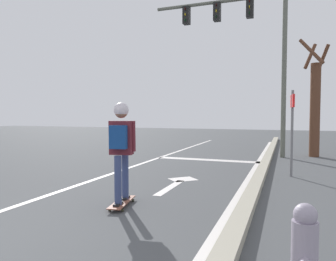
% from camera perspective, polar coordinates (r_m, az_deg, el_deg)
% --- Properties ---
extents(lane_line_center, '(0.12, 20.00, 0.01)m').
position_cam_1_polar(lane_line_center, '(8.61, -7.46, -6.86)').
color(lane_line_center, silver).
rests_on(lane_line_center, ground).
extents(lane_line_curbside, '(0.12, 20.00, 0.01)m').
position_cam_1_polar(lane_line_curbside, '(7.66, 14.52, -8.15)').
color(lane_line_curbside, silver).
rests_on(lane_line_curbside, ground).
extents(stop_bar, '(3.37, 0.40, 0.01)m').
position_cam_1_polar(stop_bar, '(10.23, 7.36, -5.30)').
color(stop_bar, silver).
rests_on(stop_bar, ground).
extents(lane_arrow_stem, '(0.16, 1.40, 0.01)m').
position_cam_1_polar(lane_arrow_stem, '(6.38, 0.37, -10.28)').
color(lane_arrow_stem, silver).
rests_on(lane_arrow_stem, ground).
extents(lane_arrow_head, '(0.71, 0.71, 0.01)m').
position_cam_1_polar(lane_arrow_head, '(7.17, 2.75, -8.82)').
color(lane_arrow_head, silver).
rests_on(lane_arrow_head, ground).
extents(curb_strip, '(0.24, 24.00, 0.14)m').
position_cam_1_polar(curb_strip, '(7.63, 16.41, -7.71)').
color(curb_strip, '#A59E8A').
rests_on(curb_strip, ground).
extents(skateboard, '(0.36, 0.83, 0.07)m').
position_cam_1_polar(skateboard, '(5.18, -8.37, -12.77)').
color(skateboard, brown).
rests_on(skateboard, ground).
extents(skater, '(0.44, 0.60, 1.58)m').
position_cam_1_polar(skater, '(4.99, -8.52, -1.72)').
color(skater, navy).
rests_on(skater, skateboard).
extents(traffic_signal_mast, '(4.68, 0.34, 5.90)m').
position_cam_1_polar(traffic_signal_mast, '(11.78, 13.83, 16.57)').
color(traffic_signal_mast, '#5E6255').
rests_on(traffic_signal_mast, ground).
extents(street_sign_post, '(0.09, 0.44, 2.03)m').
position_cam_1_polar(street_sign_post, '(7.89, 21.62, 1.80)').
color(street_sign_post, slate).
rests_on(street_sign_post, ground).
extents(fire_hydrant, '(0.20, 0.30, 0.77)m').
position_cam_1_polar(fire_hydrant, '(2.83, 23.54, -19.68)').
color(fire_hydrant, '#9C92A4').
rests_on(fire_hydrant, ground).
extents(roadside_tree, '(1.03, 1.00, 4.08)m').
position_cam_1_polar(roadside_tree, '(11.98, 25.12, 4.29)').
color(roadside_tree, brown).
rests_on(roadside_tree, ground).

